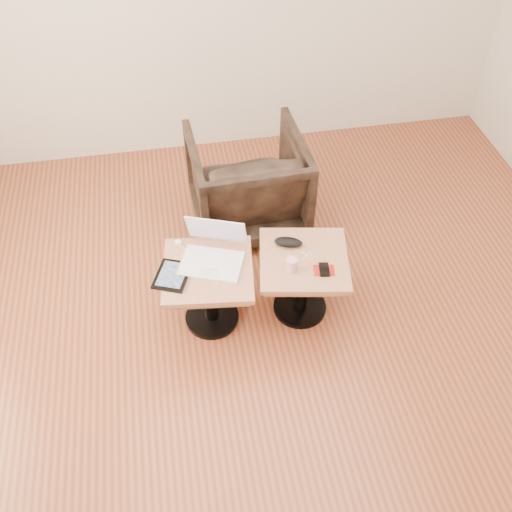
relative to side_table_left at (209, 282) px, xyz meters
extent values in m
cube|color=brown|center=(0.38, -0.34, -0.35)|extent=(4.50, 4.50, 0.01)
cylinder|color=black|center=(0.00, 0.00, -0.34)|extent=(0.34, 0.34, 0.03)
cylinder|color=black|center=(0.00, 0.00, -0.12)|extent=(0.08, 0.08, 0.41)
cube|color=#A4712D|center=(0.00, 0.00, 0.07)|extent=(0.53, 0.53, 0.04)
cube|color=#8E5C3F|center=(0.00, 0.00, 0.10)|extent=(0.58, 0.58, 0.03)
cylinder|color=black|center=(0.57, -0.02, -0.34)|extent=(0.34, 0.34, 0.03)
cylinder|color=black|center=(0.57, -0.02, -0.12)|extent=(0.08, 0.08, 0.41)
cube|color=#A4712D|center=(0.57, -0.02, 0.07)|extent=(0.55, 0.55, 0.04)
cube|color=#8E5C3F|center=(0.57, -0.02, 0.10)|extent=(0.60, 0.60, 0.03)
cube|color=white|center=(0.02, 0.02, 0.13)|extent=(0.42, 0.35, 0.02)
cube|color=silver|center=(0.04, 0.06, 0.14)|extent=(0.31, 0.21, 0.00)
cube|color=silver|center=(0.00, -0.04, 0.14)|extent=(0.11, 0.09, 0.00)
cube|color=white|center=(0.08, 0.17, 0.25)|extent=(0.36, 0.20, 0.22)
cube|color=brown|center=(0.08, 0.17, 0.25)|extent=(0.31, 0.17, 0.19)
cube|color=black|center=(-0.21, -0.03, 0.13)|extent=(0.26, 0.28, 0.02)
cube|color=#191E38|center=(-0.21, -0.03, 0.13)|extent=(0.21, 0.23, 0.00)
cube|color=white|center=(-0.15, 0.23, 0.13)|extent=(0.04, 0.04, 0.02)
ellipsoid|color=black|center=(0.50, 0.10, 0.14)|extent=(0.19, 0.13, 0.05)
cylinder|color=#F65896|center=(0.47, -0.10, 0.16)|extent=(0.08, 0.08, 0.08)
sphere|color=white|center=(0.58, 0.00, 0.12)|extent=(0.01, 0.01, 0.01)
sphere|color=white|center=(0.60, 0.01, 0.12)|extent=(0.01, 0.01, 0.01)
sphere|color=white|center=(0.57, 0.02, 0.12)|extent=(0.01, 0.01, 0.01)
sphere|color=white|center=(0.61, -0.01, 0.12)|extent=(0.01, 0.01, 0.01)
cylinder|color=white|center=(0.58, 0.00, 0.12)|extent=(0.06, 0.04, 0.00)
cube|color=maroon|center=(0.66, -0.14, 0.12)|extent=(0.13, 0.10, 0.01)
cube|color=black|center=(0.66, -0.14, 0.13)|extent=(0.07, 0.11, 0.01)
imported|color=black|center=(0.38, 0.87, 0.01)|extent=(0.80, 0.82, 0.72)
camera|label=1|loc=(-0.13, -2.24, 2.54)|focal=40.00mm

